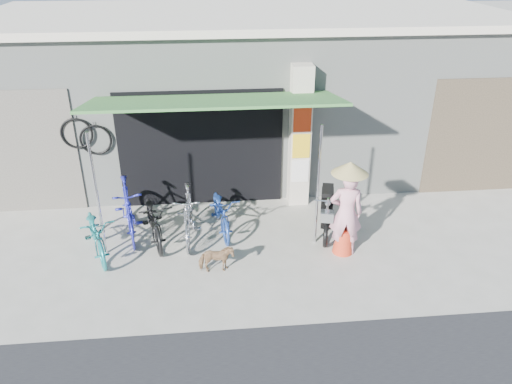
{
  "coord_description": "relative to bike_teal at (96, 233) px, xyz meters",
  "views": [
    {
      "loc": [
        -0.99,
        -7.16,
        5.18
      ],
      "look_at": [
        -0.2,
        1.0,
        1.0
      ],
      "focal_mm": 35.0,
      "sensor_mm": 36.0,
      "label": 1
    }
  ],
  "objects": [
    {
      "name": "ground",
      "position": [
        3.12,
        -0.76,
        -0.43
      ],
      "size": [
        80.0,
        80.0,
        0.0
      ],
      "primitive_type": "plane",
      "color": "#B0AB9F",
      "rests_on": "ground"
    },
    {
      "name": "bike_teal",
      "position": [
        0.0,
        0.0,
        0.0
      ],
      "size": [
        1.1,
        1.75,
        0.87
      ],
      "primitive_type": "imported",
      "rotation": [
        0.0,
        0.0,
        0.35
      ],
      "color": "#1C7E7F",
      "rests_on": "ground"
    },
    {
      "name": "bike_navy",
      "position": [
        2.28,
        0.6,
        -0.01
      ],
      "size": [
        0.78,
        1.68,
        0.85
      ],
      "primitive_type": "imported",
      "rotation": [
        0.0,
        0.0,
        0.14
      ],
      "color": "#21449B",
      "rests_on": "ground"
    },
    {
      "name": "awning",
      "position": [
        2.22,
        0.87,
        2.08
      ],
      "size": [
        4.6,
        1.88,
        2.72
      ],
      "color": "#336A2F",
      "rests_on": "ground"
    },
    {
      "name": "neighbour_left",
      "position": [
        -1.88,
        1.83,
        0.87
      ],
      "size": [
        2.6,
        0.06,
        2.6
      ],
      "primitive_type": "cube",
      "color": "#6B665B",
      "rests_on": "ground"
    },
    {
      "name": "moped",
      "position": [
        4.34,
        0.47,
        0.0
      ],
      "size": [
        0.63,
        1.66,
        0.95
      ],
      "rotation": [
        0.0,
        0.0,
        -0.24
      ],
      "color": "black",
      "rests_on": "ground"
    },
    {
      "name": "neighbour_right",
      "position": [
        8.12,
        1.83,
        0.87
      ],
      "size": [
        2.6,
        0.06,
        2.6
      ],
      "primitive_type": "cube",
      "color": "brown",
      "rests_on": "ground"
    },
    {
      "name": "bike_black",
      "position": [
        0.99,
        0.39,
        0.01
      ],
      "size": [
        0.98,
        1.8,
        0.9
      ],
      "primitive_type": "imported",
      "rotation": [
        0.0,
        0.0,
        0.24
      ],
      "color": "black",
      "rests_on": "ground"
    },
    {
      "name": "shop_pillar",
      "position": [
        3.97,
        1.69,
        1.06
      ],
      "size": [
        0.42,
        0.44,
        3.0
      ],
      "color": "beige",
      "rests_on": "ground"
    },
    {
      "name": "nun",
      "position": [
        4.47,
        -0.38,
        0.46
      ],
      "size": [
        0.65,
        0.64,
        1.81
      ],
      "rotation": [
        0.0,
        0.0,
        2.99
      ],
      "color": "pink",
      "rests_on": "ground"
    },
    {
      "name": "bicycle_shop",
      "position": [
        3.12,
        4.33,
        1.4
      ],
      "size": [
        12.3,
        5.3,
        3.66
      ],
      "color": "#A1A69E",
      "rests_on": "ground"
    },
    {
      "name": "bike_blue",
      "position": [
        0.5,
        0.64,
        0.11
      ],
      "size": [
        0.89,
        1.89,
        1.1
      ],
      "primitive_type": "imported",
      "rotation": [
        0.0,
        0.0,
        0.21
      ],
      "color": "#212398",
      "rests_on": "ground"
    },
    {
      "name": "street_dog",
      "position": [
        2.13,
        -0.78,
        -0.18
      ],
      "size": [
        0.63,
        0.31,
        0.52
      ],
      "primitive_type": "imported",
      "rotation": [
        0.0,
        0.0,
        1.63
      ],
      "color": "#A38A56",
      "rests_on": "ground"
    },
    {
      "name": "bike_silver",
      "position": [
        1.64,
        0.37,
        0.08
      ],
      "size": [
        0.51,
        1.72,
        1.03
      ],
      "primitive_type": "imported",
      "rotation": [
        0.0,
        0.0,
        -0.02
      ],
      "color": "#ABABB0",
      "rests_on": "ground"
    }
  ]
}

